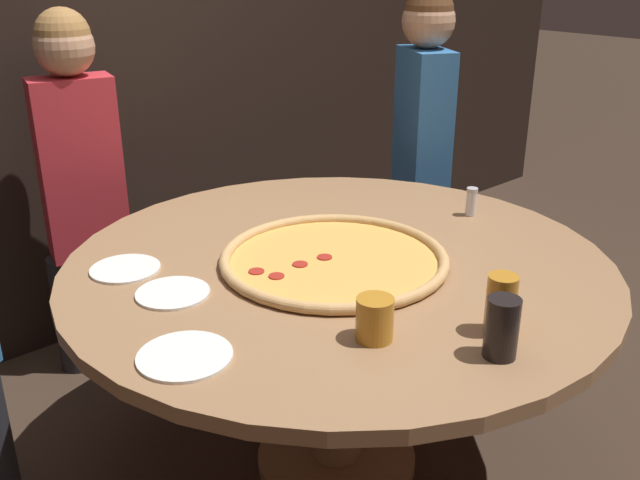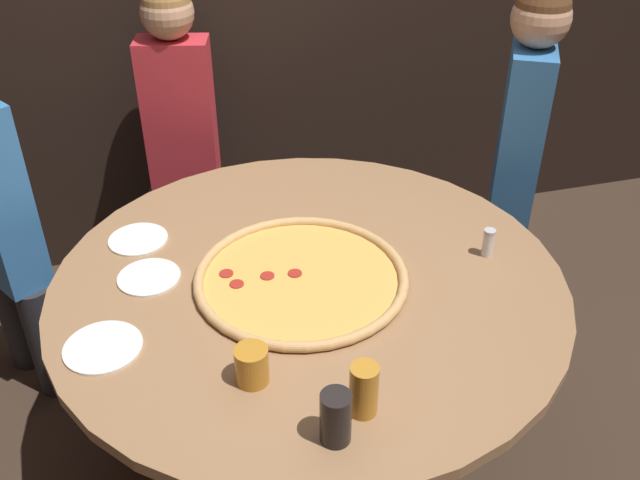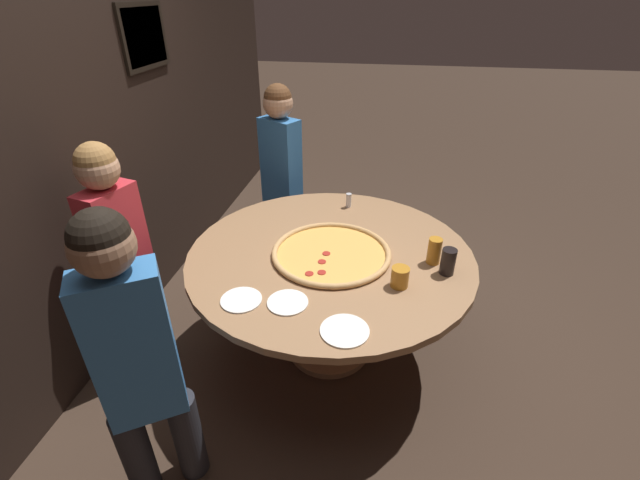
# 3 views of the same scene
# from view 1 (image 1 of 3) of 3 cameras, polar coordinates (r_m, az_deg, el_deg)

# --- Properties ---
(ground_plane) EXTENTS (24.00, 24.00, 0.00)m
(ground_plane) POSITION_cam_1_polar(r_m,az_deg,el_deg) (2.49, 1.31, -17.33)
(ground_plane) COLOR #38281E
(back_wall) EXTENTS (6.40, 0.08, 2.60)m
(back_wall) POSITION_cam_1_polar(r_m,az_deg,el_deg) (3.09, -17.36, 16.22)
(back_wall) COLOR black
(back_wall) RESTS_ON ground_plane
(dining_table) EXTENTS (1.60, 1.60, 0.74)m
(dining_table) POSITION_cam_1_polar(r_m,az_deg,el_deg) (2.15, 1.45, -4.69)
(dining_table) COLOR #936B47
(dining_table) RESTS_ON ground_plane
(giant_pizza) EXTENTS (0.67, 0.67, 0.03)m
(giant_pizza) POSITION_cam_1_polar(r_m,az_deg,el_deg) (2.06, 1.13, -1.50)
(giant_pizza) COLOR #E5A84C
(giant_pizza) RESTS_ON dining_table
(drink_cup_front_edge) EXTENTS (0.09, 0.09, 0.11)m
(drink_cup_front_edge) POSITION_cam_1_polar(r_m,az_deg,el_deg) (1.66, 4.40, -6.31)
(drink_cup_front_edge) COLOR #BC7A23
(drink_cup_front_edge) RESTS_ON dining_table
(drink_cup_centre_back) EXTENTS (0.07, 0.07, 0.15)m
(drink_cup_centre_back) POSITION_cam_1_polar(r_m,az_deg,el_deg) (1.73, 14.27, -5.00)
(drink_cup_centre_back) COLOR #BC7A23
(drink_cup_centre_back) RESTS_ON dining_table
(drink_cup_near_left) EXTENTS (0.08, 0.08, 0.14)m
(drink_cup_near_left) POSITION_cam_1_polar(r_m,az_deg,el_deg) (1.64, 14.34, -6.83)
(drink_cup_near_left) COLOR black
(drink_cup_near_left) RESTS_ON dining_table
(white_plate_beside_cup) EXTENTS (0.22, 0.22, 0.01)m
(white_plate_beside_cup) POSITION_cam_1_polar(r_m,az_deg,el_deg) (1.64, -10.77, -9.11)
(white_plate_beside_cup) COLOR white
(white_plate_beside_cup) RESTS_ON dining_table
(white_plate_far_back) EXTENTS (0.20, 0.20, 0.01)m
(white_plate_far_back) POSITION_cam_1_polar(r_m,az_deg,el_deg) (1.92, -11.70, -4.18)
(white_plate_far_back) COLOR white
(white_plate_far_back) RESTS_ON dining_table
(white_plate_left_side) EXTENTS (0.20, 0.20, 0.01)m
(white_plate_left_side) POSITION_cam_1_polar(r_m,az_deg,el_deg) (2.10, -15.32, -2.25)
(white_plate_left_side) COLOR white
(white_plate_left_side) RESTS_ON dining_table
(condiment_shaker) EXTENTS (0.04, 0.04, 0.10)m
(condiment_shaker) POSITION_cam_1_polar(r_m,az_deg,el_deg) (2.47, 12.02, 3.03)
(condiment_shaker) COLOR silver
(condiment_shaker) RESTS_ON dining_table
(diner_far_left) EXTENTS (0.37, 0.22, 1.40)m
(diner_far_left) POSITION_cam_1_polar(r_m,az_deg,el_deg) (2.82, -18.54, 4.86)
(diner_far_left) COLOR #232328
(diner_far_left) RESTS_ON ground_plane
(diner_side_right) EXTENTS (0.29, 0.38, 1.45)m
(diner_side_right) POSITION_cam_1_polar(r_m,az_deg,el_deg) (3.11, 8.15, 7.96)
(diner_side_right) COLOR #232328
(diner_side_right) RESTS_ON ground_plane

